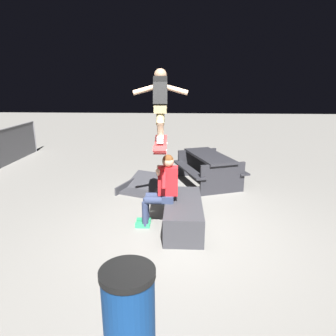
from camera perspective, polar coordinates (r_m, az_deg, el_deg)
ground_plane at (r=5.29m, az=1.97°, el=-12.22°), size 40.00×40.00×0.00m
ledge_box_main at (r=5.42m, az=2.90°, el=-8.69°), size 1.56×0.66×0.48m
person_sitting_on_ledge at (r=5.26m, az=-1.16°, el=-3.66°), size 0.59×0.75×1.32m
skateboard at (r=4.97m, az=-1.41°, el=4.52°), size 1.03×0.25×0.17m
skater_airborne at (r=4.93m, az=-1.44°, el=12.50°), size 0.62×0.89×1.12m
kicker_ramp at (r=7.28m, az=-4.18°, el=-3.60°), size 1.38×1.32×0.38m
picnic_table_back at (r=7.63m, az=7.72°, el=0.69°), size 2.05×1.84×0.75m
trash_bin at (r=3.14m, az=-7.41°, el=-25.20°), size 0.52×0.52×0.88m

